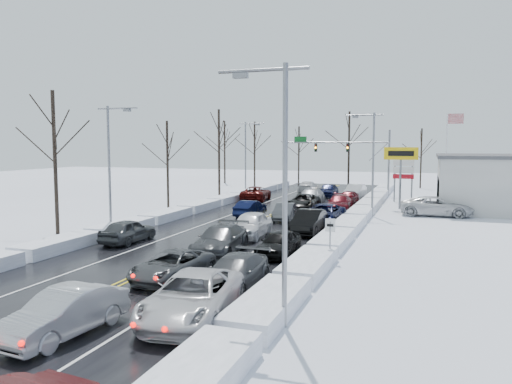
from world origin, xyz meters
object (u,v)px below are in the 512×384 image
at_px(traffic_signal_mast, 347,151).
at_px(flagpole, 448,147).
at_px(tires_plus_sign, 401,158).
at_px(oncoming_car_0, 250,216).

xyz_separation_m(traffic_signal_mast, flagpole, (11.72, 2.01, 0.45)).
relative_size(traffic_signal_mast, tires_plus_sign, 2.21).
bearing_deg(oncoming_car_0, flagpole, -122.27).
relative_size(flagpole, oncoming_car_0, 2.34).
bearing_deg(traffic_signal_mast, oncoming_car_0, -103.16).
distance_m(flagpole, oncoming_car_0, 29.44).
xyz_separation_m(flagpole, oncoming_car_0, (-16.75, -23.48, -5.93)).
distance_m(tires_plus_sign, flagpole, 14.79).
relative_size(tires_plus_sign, flagpole, 0.60).
bearing_deg(oncoming_car_0, tires_plus_sign, -138.65).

